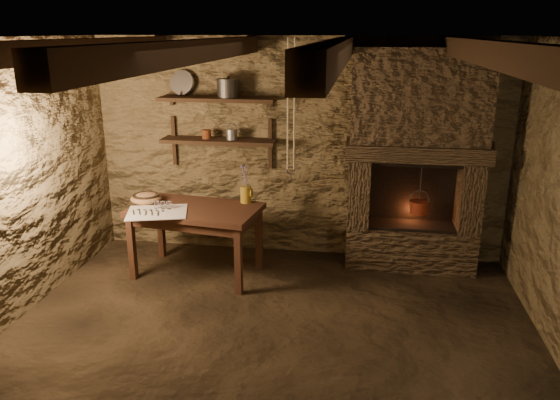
# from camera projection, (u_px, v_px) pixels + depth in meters

# --- Properties ---
(floor) EXTENTS (4.50, 4.50, 0.00)m
(floor) POSITION_uv_depth(u_px,v_px,m) (267.00, 344.00, 4.46)
(floor) COLOR black
(floor) RESTS_ON ground
(back_wall) EXTENTS (4.50, 0.04, 2.40)m
(back_wall) POSITION_uv_depth(u_px,v_px,m) (298.00, 149.00, 5.99)
(back_wall) COLOR brown
(back_wall) RESTS_ON floor
(front_wall) EXTENTS (4.50, 0.04, 2.40)m
(front_wall) POSITION_uv_depth(u_px,v_px,m) (178.00, 353.00, 2.21)
(front_wall) COLOR brown
(front_wall) RESTS_ON floor
(ceiling) EXTENTS (4.50, 4.00, 0.04)m
(ceiling) POSITION_uv_depth(u_px,v_px,m) (264.00, 38.00, 3.74)
(ceiling) COLOR black
(ceiling) RESTS_ON back_wall
(beam_far_left) EXTENTS (0.14, 3.95, 0.16)m
(beam_far_left) POSITION_uv_depth(u_px,v_px,m) (63.00, 50.00, 3.99)
(beam_far_left) COLOR black
(beam_far_left) RESTS_ON ceiling
(beam_mid_left) EXTENTS (0.14, 3.95, 0.16)m
(beam_mid_left) POSITION_uv_depth(u_px,v_px,m) (195.00, 51.00, 3.84)
(beam_mid_left) COLOR black
(beam_mid_left) RESTS_ON ceiling
(beam_mid_right) EXTENTS (0.14, 3.95, 0.16)m
(beam_mid_right) POSITION_uv_depth(u_px,v_px,m) (337.00, 52.00, 3.70)
(beam_mid_right) COLOR black
(beam_mid_right) RESTS_ON ceiling
(beam_far_right) EXTENTS (0.14, 3.95, 0.16)m
(beam_far_right) POSITION_uv_depth(u_px,v_px,m) (491.00, 53.00, 3.55)
(beam_far_right) COLOR black
(beam_far_right) RESTS_ON ceiling
(shelf_lower) EXTENTS (1.25, 0.30, 0.04)m
(shelf_lower) POSITION_uv_depth(u_px,v_px,m) (219.00, 141.00, 5.93)
(shelf_lower) COLOR black
(shelf_lower) RESTS_ON back_wall
(shelf_upper) EXTENTS (1.25, 0.30, 0.04)m
(shelf_upper) POSITION_uv_depth(u_px,v_px,m) (217.00, 99.00, 5.80)
(shelf_upper) COLOR black
(shelf_upper) RESTS_ON back_wall
(hearth) EXTENTS (1.43, 0.51, 2.30)m
(hearth) POSITION_uv_depth(u_px,v_px,m) (416.00, 155.00, 5.58)
(hearth) COLOR #34271A
(hearth) RESTS_ON floor
(work_table) EXTENTS (1.37, 0.91, 0.73)m
(work_table) POSITION_uv_depth(u_px,v_px,m) (197.00, 238.00, 5.63)
(work_table) COLOR #371E13
(work_table) RESTS_ON floor
(linen_cloth) EXTENTS (0.68, 0.60, 0.01)m
(linen_cloth) POSITION_uv_depth(u_px,v_px,m) (157.00, 212.00, 5.36)
(linen_cloth) COLOR beige
(linen_cloth) RESTS_ON work_table
(pewter_cutlery_row) EXTENTS (0.51, 0.31, 0.01)m
(pewter_cutlery_row) POSITION_uv_depth(u_px,v_px,m) (156.00, 212.00, 5.34)
(pewter_cutlery_row) COLOR gray
(pewter_cutlery_row) RESTS_ON linen_cloth
(drinking_glasses) EXTENTS (0.18, 0.06, 0.07)m
(drinking_glasses) POSITION_uv_depth(u_px,v_px,m) (163.00, 205.00, 5.45)
(drinking_glasses) COLOR white
(drinking_glasses) RESTS_ON linen_cloth
(stoneware_jug) EXTENTS (0.13, 0.12, 0.40)m
(stoneware_jug) POSITION_uv_depth(u_px,v_px,m) (246.00, 187.00, 5.63)
(stoneware_jug) COLOR #B08B22
(stoneware_jug) RESTS_ON work_table
(wooden_bowl) EXTENTS (0.34, 0.34, 0.11)m
(wooden_bowl) POSITION_uv_depth(u_px,v_px,m) (146.00, 198.00, 5.69)
(wooden_bowl) COLOR olive
(wooden_bowl) RESTS_ON work_table
(iron_stockpot) EXTENTS (0.31, 0.31, 0.18)m
(iron_stockpot) POSITION_uv_depth(u_px,v_px,m) (228.00, 89.00, 5.75)
(iron_stockpot) COLOR #312F2C
(iron_stockpot) RESTS_ON shelf_upper
(tin_pan) EXTENTS (0.29, 0.17, 0.27)m
(tin_pan) POSITION_uv_depth(u_px,v_px,m) (182.00, 83.00, 5.90)
(tin_pan) COLOR #A5A5A0
(tin_pan) RESTS_ON shelf_upper
(small_kettle) EXTENTS (0.17, 0.13, 0.17)m
(small_kettle) POSITION_uv_depth(u_px,v_px,m) (232.00, 134.00, 5.89)
(small_kettle) COLOR #A5A5A0
(small_kettle) RESTS_ON shelf_lower
(rusty_tin) EXTENTS (0.12, 0.12, 0.10)m
(rusty_tin) POSITION_uv_depth(u_px,v_px,m) (207.00, 134.00, 5.93)
(rusty_tin) COLOR #612913
(rusty_tin) RESTS_ON shelf_lower
(red_pot) EXTENTS (0.25, 0.25, 0.54)m
(red_pot) POSITION_uv_depth(u_px,v_px,m) (419.00, 206.00, 5.68)
(red_pot) COLOR maroon
(red_pot) RESTS_ON hearth
(hanging_ropes) EXTENTS (0.08, 0.08, 1.20)m
(hanging_ropes) POSITION_uv_depth(u_px,v_px,m) (291.00, 106.00, 4.91)
(hanging_ropes) COLOR beige
(hanging_ropes) RESTS_ON ceiling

